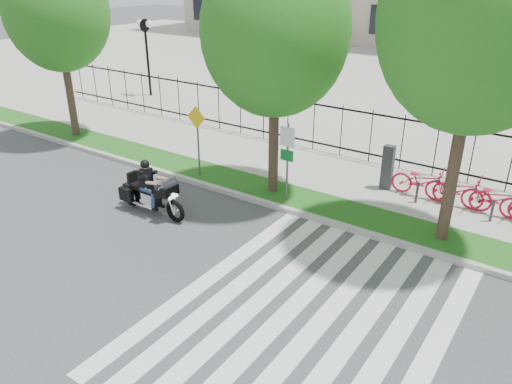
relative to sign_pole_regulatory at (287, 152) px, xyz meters
The scene contains 14 objects.
ground 5.14m from the sign_pole_regulatory, 108.83° to the right, with size 120.00×120.00×0.00m, color #3E3E41.
curb 2.33m from the sign_pole_regulatory, 162.95° to the right, with size 60.00×0.20×0.15m, color #A4A39B.
grass_verge 2.31m from the sign_pole_regulatory, 166.63° to the left, with size 60.00×1.50×0.15m, color #1B5715.
sidewalk 3.67m from the sign_pole_regulatory, 118.53° to the left, with size 60.00×3.50×0.15m, color #AFABA3.
plaza 20.55m from the sign_pole_regulatory, 94.37° to the left, with size 80.00×34.00×0.10m, color #AFABA3.
crosswalk_stripes 5.88m from the sign_pole_regulatory, 54.52° to the right, with size 5.70×8.00×0.01m, color silver, non-canonical shape.
iron_fence 4.91m from the sign_pole_regulatory, 108.67° to the left, with size 30.00×0.06×2.00m, color black, non-canonical shape.
lamp_post_left 15.53m from the sign_pole_regulatory, 151.31° to the left, with size 1.06×0.70×4.25m.
street_tree_0 11.52m from the sign_pole_regulatory, behind, with size 4.11×4.11×7.46m.
street_tree_1 3.58m from the sign_pole_regulatory, 153.33° to the left, with size 4.41×4.41×7.62m.
street_tree_2 6.33m from the sign_pole_regulatory, ahead, with size 4.72×4.72×8.45m.
sign_pole_regulatory is the anchor object (origin of this frame).
sign_pole_warning 3.61m from the sign_pole_regulatory, behind, with size 0.78×0.09×2.49m.
motorcycle_rider 4.33m from the sign_pole_regulatory, 136.79° to the right, with size 2.66×0.79×2.05m.
Camera 1 is at (8.90, -7.77, 7.06)m, focal length 35.00 mm.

